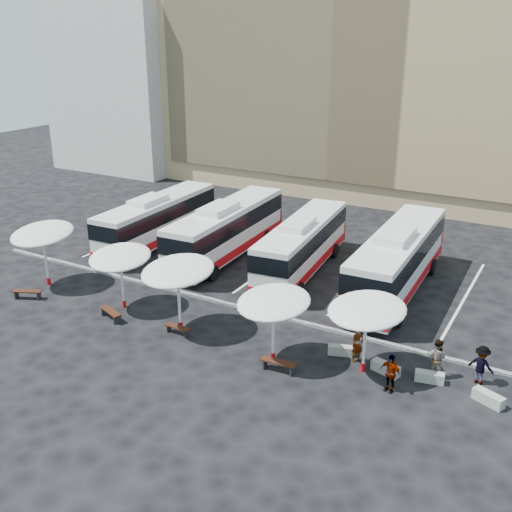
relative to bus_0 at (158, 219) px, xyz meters
The scene contains 26 objects.
ground 11.52m from the bus_0, 36.45° to the right, with size 120.00×120.00×0.00m, color black.
sandstone_building 28.81m from the bus_0, 70.00° to the left, with size 42.00×18.25×29.60m.
apartment_block 29.29m from the bus_0, 131.59° to the left, with size 14.00×14.00×18.00m, color beige.
curb_divider 11.22m from the bus_0, 34.37° to the right, with size 34.00×0.25×0.15m, color black.
bay_lines 9.41m from the bus_0, ahead, with size 24.15×12.00×0.01m.
bus_0 is the anchor object (origin of this frame).
bus_1 5.64m from the bus_0, ahead, with size 3.26×12.29×3.87m.
bus_2 11.20m from the bus_0, ahead, with size 3.58×11.66×3.64m.
bus_3 17.35m from the bus_0, ahead, with size 3.28×12.78×4.03m.
sunshade_0 9.32m from the bus_0, 97.89° to the right, with size 3.67×3.72×3.82m.
sunshade_1 10.54m from the bus_0, 62.54° to the right, with size 3.86×3.90×3.50m.
sunshade_2 13.56m from the bus_0, 47.31° to the right, with size 4.46×4.50×3.85m.
sunshade_3 17.99m from the bus_0, 34.87° to the right, with size 4.23×4.26×3.53m.
sunshade_4 20.84m from the bus_0, 25.90° to the right, with size 4.52×4.55×3.59m.
wood_bench_0 11.30m from the bus_0, 93.73° to the right, with size 1.69×1.10×0.51m.
wood_bench_1 12.08m from the bus_0, 64.17° to the right, with size 1.73×0.99×0.51m.
wood_bench_2 14.03m from the bus_0, 48.12° to the right, with size 1.41×0.42×0.43m.
wood_bench_3 18.97m from the bus_0, 35.51° to the right, with size 1.70×0.55×0.51m.
conc_bench_0 19.22m from the bus_0, 25.39° to the right, with size 1.21×0.40×0.45m, color gray.
conc_bench_1 21.59m from the bus_0, 24.00° to the right, with size 1.33×0.44×0.50m, color gray.
conc_bench_2 23.24m from the bus_0, 21.47° to the right, with size 1.25×0.42×0.47m, color gray.
conc_bench_3 25.76m from the bus_0, 20.29° to the right, with size 1.32×0.44×0.49m, color gray.
passenger_0 20.04m from the bus_0, 24.85° to the right, with size 0.64×0.42×1.74m, color black.
passenger_1 23.08m from the bus_0, 20.05° to the right, with size 0.89×0.70×1.84m, color black.
passenger_2 22.62m from the bus_0, 26.40° to the right, with size 1.03×0.43×1.75m, color black.
passenger_3 24.69m from the bus_0, 17.72° to the right, with size 1.16×0.67×1.80m, color black.
Camera 1 is at (16.92, -25.18, 14.60)m, focal length 42.00 mm.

